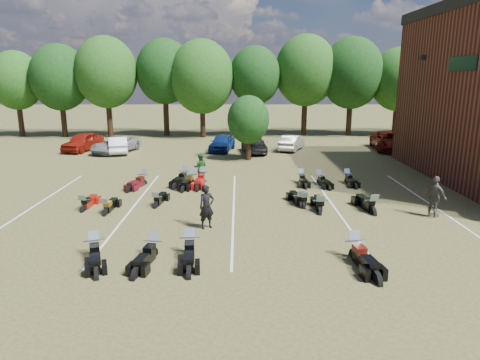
{
  "coord_description": "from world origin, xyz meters",
  "views": [
    {
      "loc": [
        -2.77,
        -17.09,
        6.38
      ],
      "look_at": [
        -2.68,
        4.0,
        1.2
      ],
      "focal_mm": 32.0,
      "sensor_mm": 36.0,
      "label": 1
    }
  ],
  "objects_px": {
    "person_grey": "(435,197)",
    "motorcycle_14": "(144,185)",
    "car_4": "(222,143)",
    "person_black": "(207,207)",
    "motorcycle_3": "(154,257)",
    "car_0": "(83,142)",
    "person_green": "(200,168)",
    "motorcycle_7": "(84,211)"
  },
  "relations": [
    {
      "from": "car_0",
      "to": "motorcycle_3",
      "type": "height_order",
      "value": "car_0"
    },
    {
      "from": "person_black",
      "to": "person_grey",
      "type": "height_order",
      "value": "person_grey"
    },
    {
      "from": "car_4",
      "to": "motorcycle_7",
      "type": "height_order",
      "value": "car_4"
    },
    {
      "from": "car_0",
      "to": "person_green",
      "type": "bearing_deg",
      "value": -31.24
    },
    {
      "from": "person_green",
      "to": "motorcycle_3",
      "type": "relative_size",
      "value": 0.78
    },
    {
      "from": "motorcycle_3",
      "to": "person_green",
      "type": "bearing_deg",
      "value": 95.93
    },
    {
      "from": "car_4",
      "to": "person_black",
      "type": "bearing_deg",
      "value": -78.1
    },
    {
      "from": "person_black",
      "to": "person_grey",
      "type": "relative_size",
      "value": 0.99
    },
    {
      "from": "motorcycle_14",
      "to": "car_4",
      "type": "bearing_deg",
      "value": 86.97
    },
    {
      "from": "car_4",
      "to": "person_green",
      "type": "bearing_deg",
      "value": -83.06
    },
    {
      "from": "car_0",
      "to": "motorcycle_7",
      "type": "xyz_separation_m",
      "value": [
        6.0,
        -17.06,
        -0.78
      ]
    },
    {
      "from": "car_4",
      "to": "motorcycle_7",
      "type": "distance_m",
      "value": 18.0
    },
    {
      "from": "car_0",
      "to": "motorcycle_3",
      "type": "xyz_separation_m",
      "value": [
        10.4,
        -22.45,
        -0.78
      ]
    },
    {
      "from": "person_grey",
      "to": "motorcycle_14",
      "type": "height_order",
      "value": "person_grey"
    },
    {
      "from": "car_4",
      "to": "motorcycle_14",
      "type": "xyz_separation_m",
      "value": [
        -4.28,
        -11.88,
        -0.71
      ]
    },
    {
      "from": "car_4",
      "to": "person_grey",
      "type": "height_order",
      "value": "person_grey"
    },
    {
      "from": "person_green",
      "to": "motorcycle_3",
      "type": "height_order",
      "value": "person_green"
    },
    {
      "from": "car_0",
      "to": "person_green",
      "type": "distance_m",
      "value": 15.77
    },
    {
      "from": "motorcycle_3",
      "to": "motorcycle_7",
      "type": "bearing_deg",
      "value": 138.94
    },
    {
      "from": "person_green",
      "to": "motorcycle_14",
      "type": "bearing_deg",
      "value": 18.6
    },
    {
      "from": "person_grey",
      "to": "motorcycle_14",
      "type": "relative_size",
      "value": 0.84
    },
    {
      "from": "motorcycle_14",
      "to": "person_grey",
      "type": "bearing_deg",
      "value": -5.28
    },
    {
      "from": "person_grey",
      "to": "motorcycle_7",
      "type": "xyz_separation_m",
      "value": [
        -16.5,
        0.9,
        -0.96
      ]
    },
    {
      "from": "motorcycle_14",
      "to": "car_0",
      "type": "bearing_deg",
      "value": 139.77
    },
    {
      "from": "person_grey",
      "to": "motorcycle_7",
      "type": "relative_size",
      "value": 0.91
    },
    {
      "from": "car_4",
      "to": "motorcycle_3",
      "type": "height_order",
      "value": "car_4"
    },
    {
      "from": "car_4",
      "to": "car_0",
      "type": "bearing_deg",
      "value": -168.87
    },
    {
      "from": "person_grey",
      "to": "motorcycle_7",
      "type": "height_order",
      "value": "person_grey"
    },
    {
      "from": "motorcycle_3",
      "to": "motorcycle_14",
      "type": "xyz_separation_m",
      "value": [
        -2.61,
        10.44,
        0.0
      ]
    },
    {
      "from": "motorcycle_3",
      "to": "motorcycle_14",
      "type": "bearing_deg",
      "value": 113.71
    },
    {
      "from": "car_4",
      "to": "motorcycle_7",
      "type": "xyz_separation_m",
      "value": [
        -6.08,
        -16.93,
        -0.71
      ]
    },
    {
      "from": "car_4",
      "to": "person_grey",
      "type": "distance_m",
      "value": 20.66
    },
    {
      "from": "person_green",
      "to": "motorcycle_14",
      "type": "relative_size",
      "value": 0.77
    },
    {
      "from": "person_black",
      "to": "person_green",
      "type": "distance_m",
      "value": 8.35
    },
    {
      "from": "person_grey",
      "to": "motorcycle_14",
      "type": "xyz_separation_m",
      "value": [
        -14.7,
        5.96,
        -0.96
      ]
    },
    {
      "from": "car_4",
      "to": "motorcycle_3",
      "type": "bearing_deg",
      "value": -82.53
    },
    {
      "from": "car_0",
      "to": "person_black",
      "type": "relative_size",
      "value": 2.41
    },
    {
      "from": "car_0",
      "to": "person_green",
      "type": "xyz_separation_m",
      "value": [
        11.15,
        -11.15,
        0.1
      ]
    },
    {
      "from": "car_4",
      "to": "motorcycle_14",
      "type": "relative_size",
      "value": 1.84
    },
    {
      "from": "person_black",
      "to": "person_green",
      "type": "height_order",
      "value": "person_black"
    },
    {
      "from": "person_green",
      "to": "person_grey",
      "type": "relative_size",
      "value": 0.91
    },
    {
      "from": "car_4",
      "to": "person_green",
      "type": "xyz_separation_m",
      "value": [
        -0.93,
        -11.02,
        0.16
      ]
    }
  ]
}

